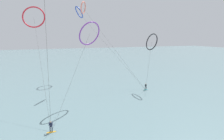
# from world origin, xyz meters

# --- Properties ---
(sea_water) EXTENTS (400.00, 200.00, 0.08)m
(sea_water) POSITION_xyz_m (0.00, 108.03, 0.04)
(sea_water) COLOR slate
(sea_water) RESTS_ON ground
(surfer_teal) EXTENTS (1.40, 0.72, 1.70)m
(surfer_teal) POSITION_xyz_m (14.58, 36.99, 0.82)
(surfer_teal) COLOR teal
(surfer_teal) RESTS_ON ground
(surfer_amber) EXTENTS (1.40, 0.62, 1.70)m
(surfer_amber) POSITION_xyz_m (-8.97, 23.79, 0.82)
(surfer_amber) COLOR orange
(surfer_amber) RESTS_ON ground
(kite_charcoal) EXTENTS (2.85, 4.43, 14.30)m
(kite_charcoal) POSITION_xyz_m (16.59, 38.20, 12.15)
(kite_charcoal) COLOR black
(kite_charcoal) RESTS_ON ground
(kite_coral) EXTENTS (14.79, 10.42, 22.25)m
(kite_coral) POSITION_xyz_m (1.01, 45.85, 20.64)
(kite_coral) COLOR #EA7260
(kite_coral) RESTS_ON ground
(kite_crimson) EXTENTS (4.84, 18.63, 19.82)m
(kite_crimson) POSITION_xyz_m (-10.64, 41.25, 17.50)
(kite_crimson) COLOR red
(kite_crimson) RESTS_ON ground
(kite_cobalt) EXTENTS (13.83, 22.50, 22.82)m
(kite_cobalt) POSITION_xyz_m (2.15, 57.29, 20.94)
(kite_cobalt) COLOR #2647B7
(kite_cobalt) RESTS_ON ground
(kite_violet) EXTENTS (11.49, 13.24, 16.46)m
(kite_violet) POSITION_xyz_m (-0.30, 34.86, 14.06)
(kite_violet) COLOR purple
(kite_violet) RESTS_ON ground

